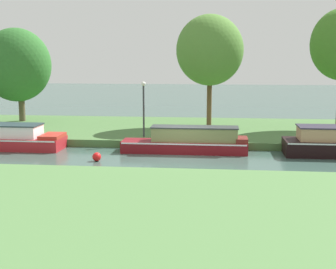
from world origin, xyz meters
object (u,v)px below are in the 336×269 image
(willow_tree_left, at_px, (16,65))
(mooring_post_near, at_px, (29,130))
(black_cruiser, at_px, (328,142))
(channel_buoy, at_px, (97,157))
(maroon_narrowboat, at_px, (189,141))
(lamp_post, at_px, (144,102))
(willow_tree_centre, at_px, (210,50))
(red_barge, at_px, (6,138))

(willow_tree_left, distance_m, mooring_post_near, 7.35)
(black_cruiser, height_order, channel_buoy, black_cruiser)
(maroon_narrowboat, height_order, lamp_post, lamp_post)
(lamp_post, distance_m, channel_buoy, 5.30)
(black_cruiser, height_order, willow_tree_centre, willow_tree_centre)
(willow_tree_centre, bearing_deg, willow_tree_left, 176.12)
(lamp_post, xyz_separation_m, channel_buoy, (-1.49, -4.63, -2.11))
(willow_tree_left, xyz_separation_m, lamp_post, (9.37, -4.97, -1.92))
(maroon_narrowboat, bearing_deg, channel_buoy, -148.86)
(red_barge, height_order, channel_buoy, red_barge)
(mooring_post_near, bearing_deg, lamp_post, 6.69)
(red_barge, xyz_separation_m, black_cruiser, (16.54, 0.00, 0.10))
(black_cruiser, relative_size, channel_buoy, 9.92)
(channel_buoy, bearing_deg, willow_tree_left, 129.34)
(red_barge, relative_size, black_cruiser, 1.52)
(maroon_narrowboat, xyz_separation_m, channel_buoy, (-4.14, -2.50, -0.36))
(maroon_narrowboat, distance_m, channel_buoy, 4.85)
(black_cruiser, xyz_separation_m, mooring_post_near, (-15.81, 1.39, 0.12))
(black_cruiser, distance_m, channel_buoy, 11.29)
(willow_tree_centre, height_order, lamp_post, willow_tree_centre)
(willow_tree_centre, bearing_deg, mooring_post_near, -153.73)
(willow_tree_centre, height_order, mooring_post_near, willow_tree_centre)
(red_barge, bearing_deg, willow_tree_centre, 30.60)
(maroon_narrowboat, bearing_deg, lamp_post, 141.23)
(red_barge, distance_m, mooring_post_near, 1.59)
(lamp_post, bearing_deg, willow_tree_centre, 49.46)
(mooring_post_near, bearing_deg, willow_tree_centre, 26.27)
(mooring_post_near, height_order, channel_buoy, mooring_post_near)
(channel_buoy, bearing_deg, maroon_narrowboat, 31.14)
(maroon_narrowboat, height_order, black_cruiser, black_cruiser)
(channel_buoy, bearing_deg, mooring_post_near, 141.00)
(lamp_post, bearing_deg, willow_tree_left, 152.03)
(mooring_post_near, relative_size, channel_buoy, 1.77)
(black_cruiser, bearing_deg, lamp_post, 167.37)
(red_barge, relative_size, lamp_post, 2.02)
(willow_tree_centre, bearing_deg, lamp_post, -130.54)
(red_barge, height_order, willow_tree_centre, willow_tree_centre)
(black_cruiser, height_order, willow_tree_left, willow_tree_left)
(red_barge, relative_size, maroon_narrowboat, 0.97)
(willow_tree_centre, height_order, channel_buoy, willow_tree_centre)
(willow_tree_left, distance_m, channel_buoy, 13.06)
(lamp_post, bearing_deg, red_barge, -163.14)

